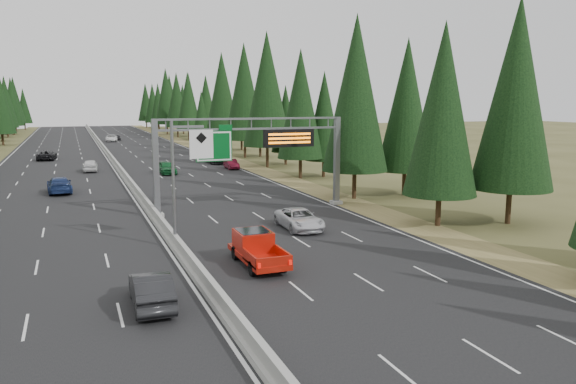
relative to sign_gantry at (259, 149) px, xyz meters
name	(u,v)px	position (x,y,z in m)	size (l,w,h in m)	color
road	(112,162)	(-8.92, 45.12, -5.23)	(32.00, 260.00, 0.08)	black
shoulder_right	(225,157)	(8.88, 45.12, -5.24)	(3.60, 260.00, 0.06)	olive
median_barrier	(112,159)	(-8.92, 45.12, -4.85)	(0.70, 260.00, 0.85)	gray
sign_gantry	(259,149)	(0.00, 0.00, 0.00)	(16.75, 0.98, 7.80)	slate
hov_sign_pole	(183,174)	(-8.33, -9.92, -0.54)	(2.80, 0.50, 8.00)	slate
tree_row_right	(250,101)	(12.83, 43.65, 3.92)	(12.09, 239.64, 18.75)	black
silver_minivan	(299,219)	(0.40, -7.89, -4.46)	(2.41, 5.23, 1.45)	silver
red_pickup	(255,246)	(-5.26, -15.10, -4.17)	(2.01, 5.64, 1.84)	black
car_ahead_green	(167,167)	(-3.55, 26.89, -4.37)	(1.93, 4.81, 1.64)	#145828
car_ahead_dkred	(231,164)	(5.58, 29.13, -4.54)	(1.38, 3.95, 1.30)	#5A0C1D
car_ahead_dkgrey	(215,158)	(5.23, 36.93, -4.39)	(2.24, 5.51, 1.60)	black
car_ahead_white	(111,138)	(-5.95, 89.68, -4.42)	(2.55, 5.53, 1.54)	white
car_ahead_far	(117,137)	(-4.41, 93.56, -4.55)	(1.51, 3.76, 1.28)	black
car_onc_near	(151,290)	(-11.74, -19.88, -4.40)	(1.68, 4.81, 1.59)	black
car_onc_blue	(59,185)	(-16.04, 15.80, -4.38)	(2.27, 5.58, 1.62)	navy
car_onc_white	(90,165)	(-12.50, 33.08, -4.39)	(1.88, 4.66, 1.59)	silver
car_onc_far	(47,155)	(-18.34, 50.91, -4.42)	(2.55, 5.52, 1.53)	black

